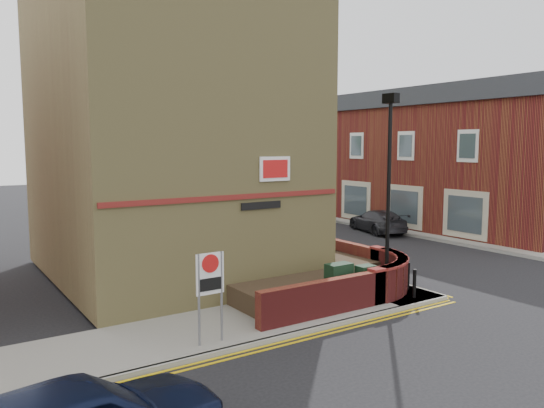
{
  "coord_description": "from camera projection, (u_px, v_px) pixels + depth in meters",
  "views": [
    {
      "loc": [
        -10.55,
        -10.54,
        4.85
      ],
      "look_at": [
        -0.92,
        4.0,
        2.9
      ],
      "focal_mm": 35.0,
      "sensor_mm": 36.0,
      "label": 1
    }
  ],
  "objects": [
    {
      "name": "ground",
      "position": [
        376.0,
        316.0,
        15.06
      ],
      "size": [
        120.0,
        120.0,
        0.0
      ],
      "primitive_type": "plane",
      "color": "black",
      "rests_on": "ground"
    },
    {
      "name": "pavement_corner",
      "position": [
        244.0,
        322.0,
        14.38
      ],
      "size": [
        13.0,
        3.0,
        0.12
      ],
      "primitive_type": "cube",
      "color": "gray",
      "rests_on": "ground"
    },
    {
      "name": "pavement_main",
      "position": [
        197.0,
        232.0,
        29.41
      ],
      "size": [
        2.0,
        32.0,
        0.12
      ],
      "primitive_type": "cube",
      "color": "gray",
      "rests_on": "ground"
    },
    {
      "name": "pavement_far",
      "position": [
        379.0,
        222.0,
        32.96
      ],
      "size": [
        4.0,
        40.0,
        0.12
      ],
      "primitive_type": "cube",
      "color": "gray",
      "rests_on": "ground"
    },
    {
      "name": "kerb_side",
      "position": [
        274.0,
        339.0,
        13.13
      ],
      "size": [
        13.0,
        0.15,
        0.12
      ],
      "primitive_type": "cube",
      "color": "gray",
      "rests_on": "ground"
    },
    {
      "name": "kerb_main_near",
      "position": [
        213.0,
        230.0,
        29.96
      ],
      "size": [
        0.15,
        32.0,
        0.12
      ],
      "primitive_type": "cube",
      "color": "gray",
      "rests_on": "ground"
    },
    {
      "name": "kerb_main_far",
      "position": [
        354.0,
        225.0,
        31.86
      ],
      "size": [
        0.15,
        40.0,
        0.12
      ],
      "primitive_type": "cube",
      "color": "gray",
      "rests_on": "ground"
    },
    {
      "name": "yellow_lines_side",
      "position": [
        280.0,
        344.0,
        12.93
      ],
      "size": [
        13.0,
        0.28,
        0.01
      ],
      "primitive_type": "cube",
      "color": "gold",
      "rests_on": "ground"
    },
    {
      "name": "yellow_lines_main",
      "position": [
        217.0,
        231.0,
        30.1
      ],
      "size": [
        0.28,
        32.0,
        0.01
      ],
      "primitive_type": "cube",
      "color": "gold",
      "rests_on": "ground"
    },
    {
      "name": "corner_building",
      "position": [
        168.0,
        107.0,
        19.44
      ],
      "size": [
        8.95,
        10.4,
        13.6
      ],
      "color": "tan",
      "rests_on": "ground"
    },
    {
      "name": "garden_wall",
      "position": [
        321.0,
        296.0,
        17.13
      ],
      "size": [
        6.8,
        6.0,
        1.2
      ],
      "primitive_type": null,
      "color": "maroon",
      "rests_on": "ground"
    },
    {
      "name": "lamppost",
      "position": [
        388.0,
        193.0,
        16.56
      ],
      "size": [
        0.25,
        0.5,
        6.3
      ],
      "color": "black",
      "rests_on": "pavement_corner"
    },
    {
      "name": "utility_cabinet_large",
      "position": [
        339.0,
        283.0,
        15.89
      ],
      "size": [
        0.8,
        0.45,
        1.2
      ],
      "primitive_type": "cube",
      "color": "black",
      "rests_on": "pavement_corner"
    },
    {
      "name": "utility_cabinet_small",
      "position": [
        365.0,
        283.0,
        16.09
      ],
      "size": [
        0.55,
        0.4,
        1.1
      ],
      "primitive_type": "cube",
      "color": "black",
      "rests_on": "pavement_corner"
    },
    {
      "name": "bollard_near",
      "position": [
        414.0,
        284.0,
        16.43
      ],
      "size": [
        0.11,
        0.11,
        0.9
      ],
      "primitive_type": "cylinder",
      "color": "black",
      "rests_on": "pavement_corner"
    },
    {
      "name": "bollard_far",
      "position": [
        408.0,
        276.0,
        17.42
      ],
      "size": [
        0.11,
        0.11,
        0.9
      ],
      "primitive_type": "cylinder",
      "color": "black",
      "rests_on": "pavement_corner"
    },
    {
      "name": "zone_sign",
      "position": [
        210.0,
        281.0,
        12.55
      ],
      "size": [
        0.72,
        0.07,
        2.2
      ],
      "color": "slate",
      "rests_on": "pavement_corner"
    },
    {
      "name": "far_terrace",
      "position": [
        354.0,
        157.0,
        36.66
      ],
      "size": [
        5.4,
        30.4,
        8.0
      ],
      "color": "maroon",
      "rests_on": "ground"
    },
    {
      "name": "far_terrace_cream",
      "position": [
        214.0,
        153.0,
        54.05
      ],
      "size": [
        5.4,
        12.4,
        8.0
      ],
      "color": "#BCB59B",
      "rests_on": "ground"
    },
    {
      "name": "tree_near",
      "position": [
        212.0,
        148.0,
        27.27
      ],
      "size": [
        3.64,
        3.65,
        6.7
      ],
      "color": "#382B1E",
      "rests_on": "pavement_main"
    },
    {
      "name": "tree_mid",
      "position": [
        154.0,
        139.0,
        33.85
      ],
      "size": [
        4.03,
        4.03,
        7.42
      ],
      "color": "#382B1E",
      "rests_on": "pavement_main"
    },
    {
      "name": "tree_far",
      "position": [
        116.0,
        144.0,
        40.51
      ],
      "size": [
        3.81,
        3.81,
        7.0
      ],
      "color": "#382B1E",
      "rests_on": "pavement_main"
    },
    {
      "name": "traffic_light_assembly",
      "position": [
        145.0,
        175.0,
        36.78
      ],
      "size": [
        0.2,
        0.16,
        4.2
      ],
      "color": "black",
      "rests_on": "pavement_main"
    },
    {
      "name": "silver_car_near",
      "position": [
        234.0,
        219.0,
        30.26
      ],
      "size": [
        2.67,
        4.14,
        1.29
      ],
      "primitive_type": "imported",
      "rotation": [
        0.0,
        0.0,
        0.36
      ],
      "color": "#AEB2B6",
      "rests_on": "ground"
    },
    {
      "name": "red_car_main",
      "position": [
        222.0,
        217.0,
        30.21
      ],
      "size": [
        4.11,
        5.8,
        1.47
      ],
      "primitive_type": "imported",
      "rotation": [
        0.0,
        0.0,
        -0.35
      ],
      "color": "#92320F",
      "rests_on": "ground"
    },
    {
      "name": "grey_car_far",
      "position": [
        377.0,
        221.0,
        29.53
      ],
      "size": [
        2.86,
        4.64,
        1.26
      ],
      "primitive_type": "imported",
      "rotation": [
        0.0,
        0.0,
        2.87
      ],
      "color": "#29282D",
      "rests_on": "ground"
    },
    {
      "name": "silver_car_far",
      "position": [
        304.0,
        212.0,
        33.54
      ],
      "size": [
        1.91,
        3.83,
        1.25
      ],
      "primitive_type": "imported",
      "rotation": [
        0.0,
        0.0,
        3.02
      ],
      "color": "#93939A",
      "rests_on": "ground"
    }
  ]
}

